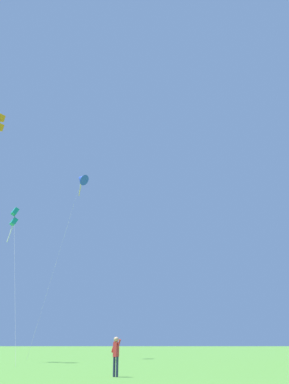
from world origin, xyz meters
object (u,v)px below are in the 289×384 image
at_px(kite_blue_delta, 83,179).
at_px(kite_orange_box, 1,124).
at_px(kite_teal_box, 16,218).
at_px(person_in_blue_jacket, 118,353).

relative_size(kite_blue_delta, kite_orange_box, 0.88).
bearing_deg(kite_blue_delta, kite_orange_box, -129.78).
bearing_deg(kite_teal_box, kite_blue_delta, 58.54).
relative_size(kite_orange_box, person_in_blue_jacket, 13.16).
distance_m(kite_teal_box, kite_blue_delta, 11.62).
xyz_separation_m(kite_blue_delta, person_in_blue_jacket, (6.09, -23.71, -18.57)).
xyz_separation_m(kite_orange_box, person_in_blue_jacket, (13.20, -15.17, -21.05)).
height_order(kite_teal_box, person_in_blue_jacket, kite_teal_box).
distance_m(kite_teal_box, kite_orange_box, 9.91).
distance_m(kite_blue_delta, kite_orange_box, 11.38).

